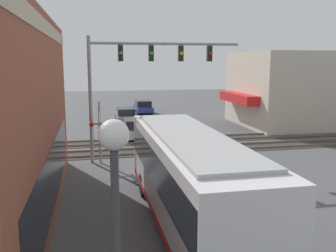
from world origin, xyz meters
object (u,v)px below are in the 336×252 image
(parked_car_silver, at_px, (135,129))
(parked_car_grey, at_px, (125,115))
(parked_car_blue, at_px, (143,107))
(crossing_signal, at_px, (100,124))
(city_bus, at_px, (189,176))
(pedestrian_near_bus, at_px, (221,186))

(parked_car_silver, relative_size, parked_car_grey, 0.98)
(parked_car_grey, distance_m, parked_car_blue, 6.81)
(crossing_signal, distance_m, parked_car_grey, 15.22)
(city_bus, xyz_separation_m, parked_car_blue, (30.35, -2.60, -1.16))
(crossing_signal, bearing_deg, parked_car_blue, -14.37)
(crossing_signal, xyz_separation_m, parked_car_silver, (6.94, -2.82, -1.61))
(city_bus, relative_size, pedestrian_near_bus, 6.67)
(city_bus, distance_m, crossing_signal, 9.62)
(parked_car_silver, bearing_deg, crossing_signal, 157.87)
(parked_car_silver, height_order, pedestrian_near_bus, pedestrian_near_bus)
(parked_car_silver, xyz_separation_m, parked_car_grey, (7.93, 0.00, -0.03))
(parked_car_silver, distance_m, parked_car_blue, 14.46)
(crossing_signal, relative_size, parked_car_silver, 0.89)
(parked_car_blue, bearing_deg, crossing_signal, 165.63)
(parked_car_silver, distance_m, pedestrian_near_bus, 14.69)
(crossing_signal, distance_m, pedestrian_near_bus, 9.03)
(city_bus, relative_size, parked_car_grey, 2.53)
(city_bus, distance_m, parked_car_grey, 24.09)
(city_bus, relative_size, crossing_signal, 2.90)
(parked_car_silver, height_order, parked_car_grey, parked_car_silver)
(crossing_signal, relative_size, pedestrian_near_bus, 2.30)
(city_bus, distance_m, pedestrian_near_bus, 2.54)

